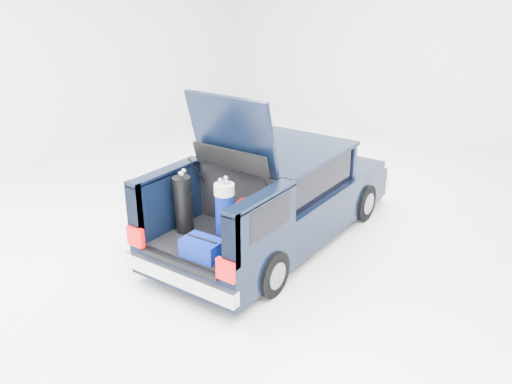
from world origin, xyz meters
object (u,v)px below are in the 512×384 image
Objects in this scene: red_suitcase at (250,222)px; blue_golf_bag at (225,211)px; car at (279,197)px; black_golf_bag at (183,204)px; blue_duffel at (202,248)px.

red_suitcase is 0.36m from blue_golf_bag.
car is at bearing 94.33° from blue_golf_bag.
blue_golf_bag is at bearing 24.80° from black_golf_bag.
car is at bearing 95.87° from red_suitcase.
red_suitcase reaches higher than blue_duffel.
black_golf_bag reaches higher than blue_duffel.
blue_golf_bag is (-0.31, -0.14, 0.13)m from red_suitcase.
blue_golf_bag reaches higher than red_suitcase.
red_suitcase is 1.13× the size of blue_duffel.
blue_duffel is at bearing -121.85° from red_suitcase.
blue_duffel is at bearing -85.20° from car.
blue_golf_bag reaches higher than black_golf_bag.
car is 7.98× the size of red_suitcase.
red_suitcase is 0.67× the size of black_golf_bag.
car is 1.70m from black_golf_bag.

